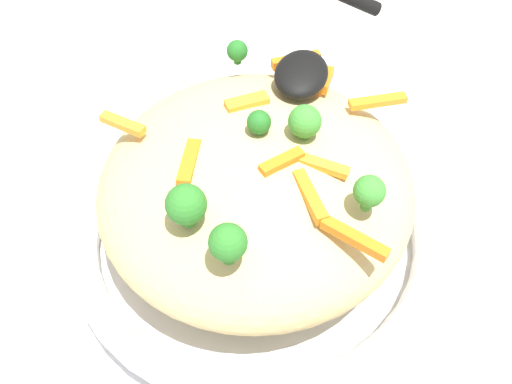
{
  "coord_description": "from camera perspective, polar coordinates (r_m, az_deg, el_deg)",
  "views": [
    {
      "loc": [
        -0.27,
        -0.06,
        0.4
      ],
      "look_at": [
        0.0,
        0.0,
        0.08
      ],
      "focal_mm": 39.47,
      "sensor_mm": 36.0,
      "label": 1
    }
  ],
  "objects": [
    {
      "name": "ground_plane",
      "position": [
        0.48,
        -0.0,
        -6.18
      ],
      "size": [
        2.4,
        2.4,
        0.0
      ],
      "primitive_type": "plane",
      "color": "silver"
    },
    {
      "name": "serving_bowl",
      "position": [
        0.46,
        -0.0,
        -4.27
      ],
      "size": [
        0.29,
        0.29,
        0.05
      ],
      "color": "silver",
      "rests_on": "ground_plane"
    },
    {
      "name": "pasta_mound",
      "position": [
        0.41,
        -0.0,
        0.68
      ],
      "size": [
        0.24,
        0.23,
        0.09
      ],
      "primitive_type": "ellipsoid",
      "color": "#D1BA7A",
      "rests_on": "serving_bowl"
    },
    {
      "name": "carrot_piece_0",
      "position": [
        0.37,
        6.35,
        2.82
      ],
      "size": [
        0.02,
        0.04,
        0.01
      ],
      "primitive_type": "cube",
      "rotation": [
        0.0,
        0.0,
        4.52
      ],
      "color": "orange",
      "rests_on": "pasta_mound"
    },
    {
      "name": "carrot_piece_1",
      "position": [
        0.38,
        -6.78,
        3.05
      ],
      "size": [
        0.04,
        0.01,
        0.01
      ],
      "primitive_type": "cube",
      "rotation": [
        0.0,
        0.0,
        3.25
      ],
      "color": "orange",
      "rests_on": "pasta_mound"
    },
    {
      "name": "carrot_piece_2",
      "position": [
        0.46,
        4.07,
        13.18
      ],
      "size": [
        0.03,
        0.04,
        0.01
      ],
      "primitive_type": "cube",
      "rotation": [
        0.0,
        0.0,
        2.12
      ],
      "color": "orange",
      "rests_on": "pasta_mound"
    },
    {
      "name": "carrot_piece_3",
      "position": [
        0.35,
        5.49,
        -0.42
      ],
      "size": [
        0.04,
        0.03,
        0.01
      ],
      "primitive_type": "cube",
      "rotation": [
        0.0,
        0.0,
        0.55
      ],
      "color": "orange",
      "rests_on": "pasta_mound"
    },
    {
      "name": "carrot_piece_4",
      "position": [
        0.44,
        6.94,
        11.24
      ],
      "size": [
        0.03,
        0.01,
        0.01
      ],
      "primitive_type": "cube",
      "rotation": [
        0.0,
        0.0,
        3.07
      ],
      "color": "orange",
      "rests_on": "pasta_mound"
    },
    {
      "name": "carrot_piece_5",
      "position": [
        0.41,
        -0.92,
        9.04
      ],
      "size": [
        0.03,
        0.03,
        0.01
      ],
      "primitive_type": "cube",
      "rotation": [
        0.0,
        0.0,
        5.31
      ],
      "color": "orange",
      "rests_on": "pasta_mound"
    },
    {
      "name": "carrot_piece_6",
      "position": [
        0.43,
        12.24,
        8.99
      ],
      "size": [
        0.03,
        0.04,
        0.01
      ],
      "primitive_type": "cube",
      "rotation": [
        0.0,
        0.0,
        5.15
      ],
      "color": "orange",
      "rests_on": "pasta_mound"
    },
    {
      "name": "carrot_piece_7",
      "position": [
        0.34,
        9.97,
        -4.64
      ],
      "size": [
        0.02,
        0.04,
        0.01
      ],
      "primitive_type": "cube",
      "rotation": [
        0.0,
        0.0,
        4.32
      ],
      "color": "orange",
      "rests_on": "pasta_mound"
    },
    {
      "name": "carrot_piece_8",
      "position": [
        0.41,
        -13.55,
        6.44
      ],
      "size": [
        0.02,
        0.04,
        0.01
      ],
      "primitive_type": "cube",
      "rotation": [
        0.0,
        0.0,
        4.45
      ],
      "color": "orange",
      "rests_on": "pasta_mound"
    },
    {
      "name": "carrot_piece_9",
      "position": [
        0.37,
        2.63,
        3.07
      ],
      "size": [
        0.03,
        0.03,
        0.01
      ],
      "primitive_type": "cube",
      "rotation": [
        0.0,
        0.0,
        5.53
      ],
      "color": "orange",
      "rests_on": "pasta_mound"
    },
    {
      "name": "broccoli_floret_0",
      "position": [
        0.38,
        4.97,
        7.11
      ],
      "size": [
        0.02,
        0.02,
        0.03
      ],
      "color": "#377928",
      "rests_on": "pasta_mound"
    },
    {
      "name": "broccoli_floret_1",
      "position": [
        0.33,
        -7.09,
        -1.31
      ],
      "size": [
        0.03,
        0.03,
        0.03
      ],
      "color": "#296820",
      "rests_on": "pasta_mound"
    },
    {
      "name": "broccoli_floret_2",
      "position": [
        0.45,
        -1.91,
        14.08
      ],
      "size": [
        0.02,
        0.02,
        0.02
      ],
      "color": "#205B1C",
      "rests_on": "pasta_mound"
    },
    {
      "name": "broccoli_floret_3",
      "position": [
        0.38,
        -0.01,
        7.09
      ],
      "size": [
        0.02,
        0.02,
        0.02
      ],
      "color": "#205B1C",
      "rests_on": "pasta_mound"
    },
    {
      "name": "broccoli_floret_4",
      "position": [
        0.32,
        -2.86,
        -5.18
      ],
      "size": [
        0.02,
        0.02,
        0.03
      ],
      "color": "#296820",
      "rests_on": "pasta_mound"
    },
    {
      "name": "broccoli_floret_5",
      "position": [
        0.35,
        11.41,
        0.03
      ],
      "size": [
        0.02,
        0.02,
        0.03
      ],
      "color": "#377928",
      "rests_on": "pasta_mound"
    },
    {
      "name": "serving_spoon",
      "position": [
        0.45,
        4.05,
        15.84
      ],
      "size": [
        0.14,
        0.16,
        0.09
      ],
      "color": "black",
      "rests_on": "pasta_mound"
    }
  ]
}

